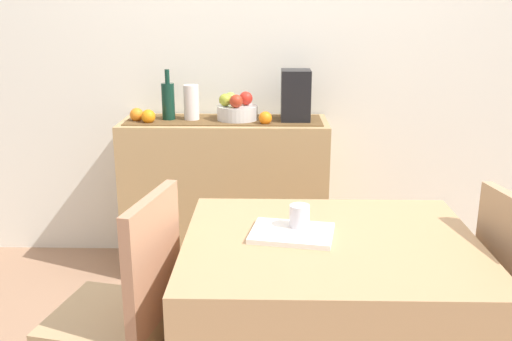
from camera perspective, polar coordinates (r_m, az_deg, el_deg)
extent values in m
cube|color=silver|center=(3.36, 1.28, 13.67)|extent=(6.40, 0.06, 2.70)
cube|color=tan|center=(3.29, -3.13, -2.55)|extent=(1.15, 0.42, 0.89)
cube|color=brown|center=(3.17, -3.25, 5.13)|extent=(1.09, 0.32, 0.01)
cylinder|color=silver|center=(3.16, -1.94, 5.87)|extent=(0.23, 0.23, 0.08)
sphere|color=#98A530|center=(3.14, -3.17, 7.15)|extent=(0.07, 0.07, 0.07)
sphere|color=red|center=(3.16, -1.07, 7.32)|extent=(0.08, 0.08, 0.08)
sphere|color=#A6311B|center=(3.08, -2.06, 7.03)|extent=(0.07, 0.07, 0.07)
sphere|color=#90AF3E|center=(3.20, -2.64, 7.32)|extent=(0.07, 0.07, 0.07)
cylinder|color=#103326|center=(3.19, -8.91, 6.88)|extent=(0.07, 0.07, 0.21)
cylinder|color=#103326|center=(3.17, -9.02, 9.40)|extent=(0.03, 0.03, 0.08)
cube|color=black|center=(3.14, 4.00, 7.57)|extent=(0.16, 0.18, 0.28)
cylinder|color=silver|center=(3.17, -6.59, 6.82)|extent=(0.08, 0.08, 0.20)
sphere|color=orange|center=(3.13, -10.88, 5.40)|extent=(0.08, 0.08, 0.08)
sphere|color=orange|center=(3.20, -12.02, 5.55)|extent=(0.08, 0.08, 0.08)
sphere|color=orange|center=(3.05, 0.91, 5.33)|extent=(0.07, 0.07, 0.07)
cube|color=tan|center=(2.12, 7.19, -16.16)|extent=(1.00, 0.83, 0.74)
cube|color=white|center=(1.96, 3.61, -6.35)|extent=(0.31, 0.26, 0.02)
cylinder|color=silver|center=(1.99, 4.37, -4.85)|extent=(0.07, 0.07, 0.10)
cube|color=tan|center=(1.97, -10.42, -8.89)|extent=(0.12, 0.40, 0.45)
cube|color=tan|center=(2.10, 24.41, -8.49)|extent=(0.11, 0.40, 0.45)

